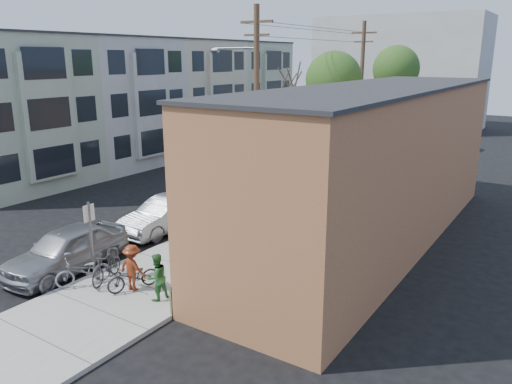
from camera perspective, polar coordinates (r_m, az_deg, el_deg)
The scene contains 27 objects.
ground at distance 23.35m, azimuth -13.04°, elevation -4.57°, with size 120.00×120.00×0.00m, color black.
sidewalk at distance 29.61m, azimuth 8.40°, elevation 0.04°, with size 4.50×58.00×0.15m, color #ACAA9F.
cafe_building at distance 21.71m, azimuth 13.34°, elevation 2.98°, with size 6.60×20.20×6.61m.
apartment_row at distance 40.43m, azimuth -10.87°, elevation 10.35°, with size 6.30×32.00×9.00m.
end_cap_building at distance 59.85m, azimuth 16.00°, elevation 12.99°, with size 18.00×8.00×12.00m, color #B5B4AF.
sign_post at distance 18.31m, azimuth -18.36°, elevation -4.45°, with size 0.07×0.45×2.80m.
parking_meter_near at distance 21.47m, azimuth -9.18°, elevation -3.35°, with size 0.14×0.14×1.24m.
parking_meter_far at distance 28.93m, azimuth 3.58°, elevation 1.67°, with size 0.14×0.14×1.24m.
utility_pole_near at distance 25.13m, azimuth -0.05°, elevation 9.88°, with size 3.57×0.28×10.00m.
utility_pole_far at distance 37.31m, azimuth 11.89°, elevation 11.21°, with size 1.80×0.28×10.00m.
tree_bare at distance 27.33m, azimuth 3.51°, elevation 5.13°, with size 0.24×0.24×5.65m.
tree_leafy_mid at distance 32.09m, azimuth 8.88°, elevation 12.52°, with size 3.51×3.51×7.96m.
tree_leafy_far at distance 43.24m, azimuth 15.71°, elevation 13.37°, with size 3.75×3.75×8.51m.
patio_chair_a at distance 17.26m, azimuth -5.47°, elevation -9.37°, with size 0.50×0.50×0.88m, color #14492B, non-canonical shape.
patio_chair_b at distance 17.42m, azimuth -5.31°, elevation -9.12°, with size 0.50×0.50×0.88m, color #14492B, non-canonical shape.
patron_grey at distance 17.50m, azimuth -4.69°, elevation -7.19°, with size 0.69×0.45×1.88m, color #939297.
patron_green at distance 16.50m, azimuth -11.30°, elevation -9.51°, with size 0.76×0.59×1.56m, color #2B6C2E.
cyclist at distance 17.32m, azimuth -13.94°, elevation -8.38°, with size 1.03×0.59×1.60m, color maroon.
cyclist_bike at distance 17.45m, azimuth -13.87°, elevation -9.38°, with size 0.62×1.78×0.94m, color black.
parked_bike_a at distance 18.26m, azimuth -16.72°, elevation -8.15°, with size 0.53×1.86×1.12m, color black.
parked_bike_b at distance 18.29m, azimuth -19.11°, elevation -8.54°, with size 0.65×1.88×0.99m, color gray.
car_0 at distance 19.84m, azimuth -20.88°, elevation -6.20°, with size 1.99×4.95×1.69m, color gray.
car_1 at distance 23.14m, azimuth -10.23°, elevation -2.56°, with size 1.65×4.72×1.56m, color #939699.
car_2 at distance 28.82m, azimuth -0.29°, elevation 1.04°, with size 1.93×4.75×1.38m, color black.
car_3 at distance 33.50m, azimuth 4.66°, elevation 3.08°, with size 2.42×5.26×1.46m, color #A2A6AA.
car_4 at distance 38.35m, azimuth 9.14°, elevation 4.65°, with size 1.77×5.09×1.68m, color #B2B8BB.
bus at distance 47.13m, azimuth 9.95°, elevation 7.60°, with size 2.82×12.04×3.35m, color white.
Camera 1 is at (16.11, -15.02, 7.76)m, focal length 35.00 mm.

